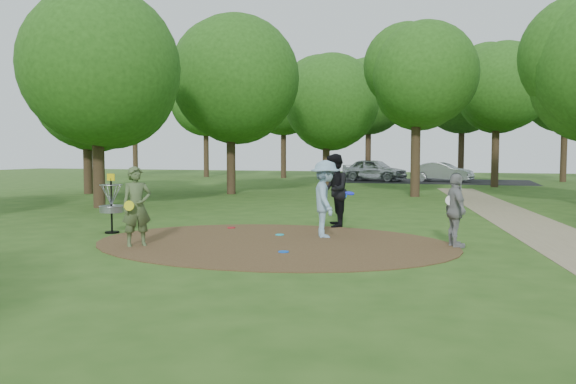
% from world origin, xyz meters
% --- Properties ---
extents(ground, '(100.00, 100.00, 0.00)m').
position_xyz_m(ground, '(0.00, 0.00, 0.00)').
color(ground, '#2D5119').
rests_on(ground, ground).
extents(dirt_clearing, '(8.40, 8.40, 0.02)m').
position_xyz_m(dirt_clearing, '(0.00, 0.00, 0.01)').
color(dirt_clearing, '#47301C').
rests_on(dirt_clearing, ground).
extents(footpath, '(7.55, 39.89, 0.01)m').
position_xyz_m(footpath, '(6.50, 2.00, 0.01)').
color(footpath, '#8C7A5B').
rests_on(footpath, ground).
extents(parking_lot, '(14.00, 8.00, 0.01)m').
position_xyz_m(parking_lot, '(2.00, 30.00, 0.00)').
color(parking_lot, black).
rests_on(parking_lot, ground).
extents(player_observer_with_disc, '(0.76, 0.76, 1.78)m').
position_xyz_m(player_observer_with_disc, '(-2.71, -1.34, 0.89)').
color(player_observer_with_disc, '#4A5D36').
rests_on(player_observer_with_disc, ground).
extents(player_throwing_with_disc, '(1.31, 1.40, 1.90)m').
position_xyz_m(player_throwing_with_disc, '(0.96, 1.19, 0.95)').
color(player_throwing_with_disc, '#88AECB').
rests_on(player_throwing_with_disc, ground).
extents(player_walking_with_disc, '(0.98, 1.15, 2.05)m').
position_xyz_m(player_walking_with_disc, '(0.73, 3.17, 1.03)').
color(player_walking_with_disc, black).
rests_on(player_walking_with_disc, ground).
extents(player_waiting_with_disc, '(0.73, 1.03, 1.62)m').
position_xyz_m(player_waiting_with_disc, '(4.02, 0.66, 0.81)').
color(player_waiting_with_disc, gray).
rests_on(player_waiting_with_disc, ground).
extents(disc_ground_cyan, '(0.22, 0.22, 0.02)m').
position_xyz_m(disc_ground_cyan, '(-0.20, 1.13, 0.03)').
color(disc_ground_cyan, '#1AC1D7').
rests_on(disc_ground_cyan, dirt_clearing).
extents(disc_ground_blue, '(0.22, 0.22, 0.02)m').
position_xyz_m(disc_ground_blue, '(0.63, -1.15, 0.03)').
color(disc_ground_blue, blue).
rests_on(disc_ground_blue, dirt_clearing).
extents(disc_ground_red, '(0.22, 0.22, 0.02)m').
position_xyz_m(disc_ground_red, '(-1.88, 1.99, 0.03)').
color(disc_ground_red, red).
rests_on(disc_ground_red, dirt_clearing).
extents(car_left, '(5.19, 3.48, 1.64)m').
position_xyz_m(car_left, '(-2.11, 29.41, 0.82)').
color(car_left, '#B1B5BA').
rests_on(car_left, ground).
extents(car_right, '(4.48, 2.55, 1.40)m').
position_xyz_m(car_right, '(2.74, 29.46, 0.70)').
color(car_right, '#B4B6BC').
rests_on(car_right, ground).
extents(disc_golf_basket, '(0.63, 0.63, 1.54)m').
position_xyz_m(disc_golf_basket, '(-4.50, 0.30, 0.87)').
color(disc_golf_basket, black).
rests_on(disc_golf_basket, ground).
extents(tree_ring, '(37.09, 44.89, 8.64)m').
position_xyz_m(tree_ring, '(-0.23, 9.96, 5.11)').
color(tree_ring, '#332316').
rests_on(tree_ring, ground).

